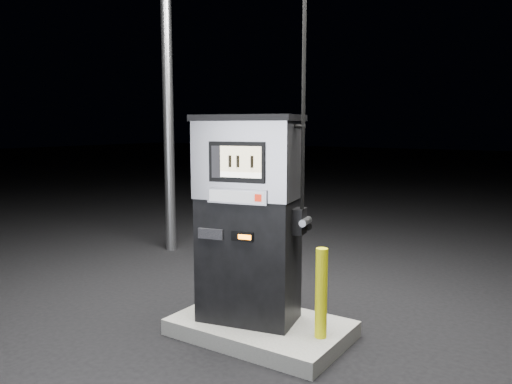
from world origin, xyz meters
The scene contains 5 objects.
ground centered at (0.00, 0.00, 0.00)m, with size 80.00×80.00×0.00m, color black.
pump_island centered at (0.00, 0.00, 0.07)m, with size 1.60×1.00×0.15m, color #5F5F5B.
fuel_dispenser centered at (-0.12, -0.03, 1.13)m, with size 1.10×0.75×3.97m.
bollard_left centered at (-0.55, 0.00, 0.64)m, with size 0.13×0.13×0.98m, color yellow.
bollard_right centered at (0.63, -0.03, 0.54)m, with size 0.10×0.10×0.79m, color yellow.
Camera 1 is at (2.43, -3.77, 1.96)m, focal length 35.00 mm.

